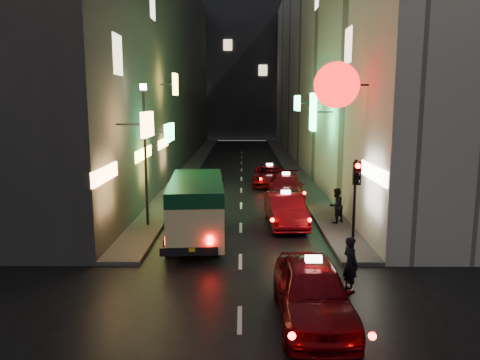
{
  "coord_description": "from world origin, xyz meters",
  "views": [
    {
      "loc": [
        0.07,
        -7.43,
        5.64
      ],
      "look_at": [
        -0.04,
        13.0,
        2.19
      ],
      "focal_mm": 35.0,
      "sensor_mm": 36.0,
      "label": 1
    }
  ],
  "objects_px": {
    "minibus": "(197,202)",
    "traffic_light": "(356,188)",
    "pedestrian_crossing": "(351,260)",
    "taxi_near": "(313,287)",
    "lamp_post": "(145,145)"
  },
  "relations": [
    {
      "from": "minibus",
      "to": "traffic_light",
      "type": "distance_m",
      "value": 6.39
    },
    {
      "from": "pedestrian_crossing",
      "to": "traffic_light",
      "type": "distance_m",
      "value": 3.16
    },
    {
      "from": "minibus",
      "to": "traffic_light",
      "type": "height_order",
      "value": "traffic_light"
    },
    {
      "from": "taxi_near",
      "to": "lamp_post",
      "type": "distance_m",
      "value": 11.22
    },
    {
      "from": "traffic_light",
      "to": "lamp_post",
      "type": "height_order",
      "value": "lamp_post"
    },
    {
      "from": "taxi_near",
      "to": "traffic_light",
      "type": "height_order",
      "value": "traffic_light"
    },
    {
      "from": "minibus",
      "to": "taxi_near",
      "type": "bearing_deg",
      "value": -62.33
    },
    {
      "from": "pedestrian_crossing",
      "to": "traffic_light",
      "type": "xyz_separation_m",
      "value": [
        0.7,
        2.55,
        1.73
      ]
    },
    {
      "from": "taxi_near",
      "to": "lamp_post",
      "type": "bearing_deg",
      "value": 124.08
    },
    {
      "from": "pedestrian_crossing",
      "to": "lamp_post",
      "type": "bearing_deg",
      "value": 24.83
    },
    {
      "from": "minibus",
      "to": "taxi_near",
      "type": "xyz_separation_m",
      "value": [
        3.67,
        -6.99,
        -0.69
      ]
    },
    {
      "from": "traffic_light",
      "to": "lamp_post",
      "type": "relative_size",
      "value": 0.56
    },
    {
      "from": "traffic_light",
      "to": "lamp_post",
      "type": "bearing_deg",
      "value": 151.09
    },
    {
      "from": "taxi_near",
      "to": "lamp_post",
      "type": "relative_size",
      "value": 0.93
    },
    {
      "from": "minibus",
      "to": "pedestrian_crossing",
      "type": "bearing_deg",
      "value": -44.96
    }
  ]
}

